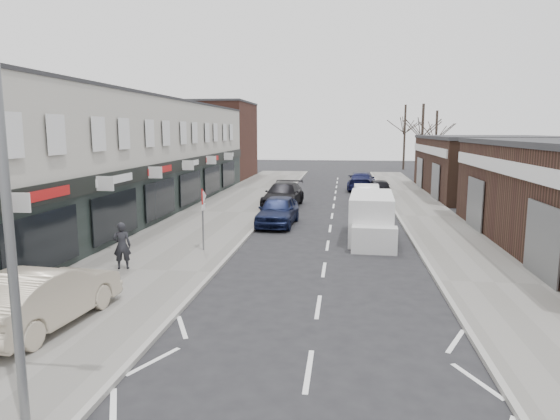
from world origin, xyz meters
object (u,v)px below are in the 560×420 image
(sedan_on_pavement, at_px, (45,296))
(parked_car_right_b, at_px, (379,188))
(white_van, at_px, (371,219))
(street_lamp, at_px, (13,164))
(parked_car_right_a, at_px, (366,194))
(parked_car_right_c, at_px, (362,181))
(pedestrian, at_px, (122,246))
(warning_sign, at_px, (203,202))
(parked_car_left_b, at_px, (283,195))
(parked_car_left_a, at_px, (278,211))

(sedan_on_pavement, bearing_deg, parked_car_right_b, -105.01)
(white_van, bearing_deg, parked_car_right_b, 87.88)
(street_lamp, height_order, parked_car_right_a, street_lamp)
(parked_car_right_a, bearing_deg, parked_car_right_c, -90.39)
(sedan_on_pavement, relative_size, parked_car_right_a, 1.02)
(sedan_on_pavement, bearing_deg, street_lamp, 125.21)
(street_lamp, bearing_deg, parked_car_right_a, 76.21)
(street_lamp, xyz_separation_m, white_van, (6.53, 16.26, -3.59))
(pedestrian, bearing_deg, white_van, -160.63)
(warning_sign, distance_m, parked_car_right_c, 24.82)
(parked_car_left_b, bearing_deg, parked_car_right_a, 17.21)
(pedestrian, bearing_deg, sedan_on_pavement, 77.71)
(pedestrian, xyz_separation_m, parked_car_right_c, (9.52, 26.88, -0.20))
(street_lamp, distance_m, warning_sign, 13.04)
(pedestrian, height_order, parked_car_right_c, pedestrian)
(warning_sign, height_order, parked_car_right_c, warning_sign)
(sedan_on_pavement, xyz_separation_m, parked_car_right_c, (9.15, 32.24, -0.11))
(parked_car_left_a, bearing_deg, parked_car_right_a, 60.29)
(street_lamp, distance_m, parked_car_left_a, 19.83)
(pedestrian, height_order, parked_car_left_a, pedestrian)
(parked_car_left_b, bearing_deg, parked_car_right_b, 44.97)
(parked_car_right_a, relative_size, parked_car_right_c, 0.86)
(pedestrian, xyz_separation_m, parked_car_right_b, (10.71, 22.48, -0.27))
(street_lamp, height_order, parked_car_right_b, street_lamp)
(white_van, height_order, parked_car_right_a, white_van)
(parked_car_right_c, bearing_deg, parked_car_right_a, 95.27)
(parked_car_right_c, bearing_deg, street_lamp, 84.82)
(warning_sign, distance_m, white_van, 8.04)
(parked_car_right_c, bearing_deg, sedan_on_pavement, 79.43)
(parked_car_right_a, bearing_deg, white_van, 88.58)
(parked_car_left_b, distance_m, parked_car_right_c, 11.83)
(warning_sign, xyz_separation_m, white_van, (7.16, 3.46, -1.18))
(sedan_on_pavement, bearing_deg, warning_sign, -96.40)
(sedan_on_pavement, height_order, parked_car_left_a, sedan_on_pavement)
(pedestrian, bearing_deg, street_lamp, 89.99)
(parked_car_left_a, bearing_deg, warning_sign, -106.37)
(pedestrian, height_order, parked_car_left_b, pedestrian)
(white_van, xyz_separation_m, parked_car_left_b, (-5.40, 9.77, -0.21))
(parked_car_left_b, bearing_deg, sedan_on_pavement, -95.81)
(parked_car_right_b, bearing_deg, street_lamp, 73.68)
(sedan_on_pavement, bearing_deg, pedestrian, -80.63)
(parked_car_left_a, relative_size, parked_car_right_c, 0.87)
(warning_sign, xyz_separation_m, pedestrian, (-2.16, -3.22, -1.21))
(parked_car_right_b, bearing_deg, warning_sign, 63.60)
(sedan_on_pavement, bearing_deg, parked_car_right_c, -100.47)
(sedan_on_pavement, xyz_separation_m, parked_car_right_b, (10.34, 27.83, -0.18))
(warning_sign, height_order, white_van, warning_sign)
(pedestrian, relative_size, parked_car_left_b, 0.31)
(parked_car_right_a, height_order, parked_car_right_b, parked_car_right_a)
(warning_sign, distance_m, sedan_on_pavement, 8.86)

